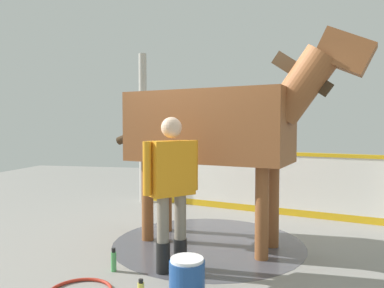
{
  "coord_description": "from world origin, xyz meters",
  "views": [
    {
      "loc": [
        -4.97,
        -0.78,
        1.58
      ],
      "look_at": [
        -0.69,
        0.08,
        1.36
      ],
      "focal_mm": 34.17,
      "sensor_mm": 36.0,
      "label": 1
    }
  ],
  "objects": [
    {
      "name": "barrier_wall",
      "position": [
        1.78,
        -0.59,
        0.52
      ],
      "size": [
        1.3,
        4.41,
        1.11
      ],
      "color": "white",
      "rests_on": "ground"
    },
    {
      "name": "wet_patch",
      "position": [
        -0.19,
        -0.04,
        0.0
      ],
      "size": [
        2.56,
        2.56,
        0.0
      ],
      "primitive_type": "cylinder",
      "color": "#4C4C54",
      "rests_on": "ground"
    },
    {
      "name": "horse",
      "position": [
        -0.22,
        -0.16,
        1.57
      ],
      "size": [
        1.45,
        3.41,
        2.67
      ],
      "rotation": [
        0.0,
        0.0,
        -1.84
      ],
      "color": "brown",
      "rests_on": "ground"
    },
    {
      "name": "bottle_spray",
      "position": [
        -1.33,
        0.82,
        0.12
      ],
      "size": [
        0.06,
        0.06,
        0.25
      ],
      "color": "#4CA559",
      "rests_on": "ground"
    },
    {
      "name": "handler",
      "position": [
        -1.19,
        0.2,
        0.96
      ],
      "size": [
        0.5,
        0.5,
        1.67
      ],
      "rotation": [
        0.0,
        0.0,
        0.78
      ],
      "color": "black",
      "rests_on": "ground"
    },
    {
      "name": "roof_post_far",
      "position": [
        2.19,
        1.69,
        1.52
      ],
      "size": [
        0.16,
        0.16,
        3.04
      ],
      "primitive_type": "cylinder",
      "color": "#B7B2A8",
      "rests_on": "ground"
    },
    {
      "name": "wash_bucket",
      "position": [
        -1.77,
        -0.09,
        0.18
      ],
      "size": [
        0.33,
        0.33,
        0.37
      ],
      "color": "#1E478C",
      "rests_on": "ground"
    },
    {
      "name": "ground_plane",
      "position": [
        0.0,
        0.0,
        -0.01
      ],
      "size": [
        16.0,
        16.0,
        0.02
      ],
      "primitive_type": "cube",
      "color": "gray"
    }
  ]
}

